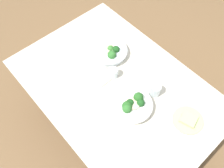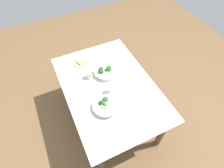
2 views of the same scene
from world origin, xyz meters
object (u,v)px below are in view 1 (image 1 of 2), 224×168
(broccoli_bowl_far, at_px, (110,52))
(table_knife_right, at_px, (145,168))
(bread_side_plate, at_px, (188,120))
(water_glass_center, at_px, (155,90))
(broccoli_bowl_near, at_px, (132,105))
(table_knife_left, at_px, (124,37))
(napkin_folded_upper, at_px, (101,74))
(fork_by_near_bowl, at_px, (46,55))
(water_glass_side, at_px, (113,73))

(broccoli_bowl_far, height_order, table_knife_right, broccoli_bowl_far)
(bread_side_plate, relative_size, table_knife_right, 0.96)
(water_glass_center, bearing_deg, table_knife_right, -53.20)
(broccoli_bowl_far, distance_m, bread_side_plate, 0.76)
(bread_side_plate, relative_size, water_glass_center, 2.10)
(broccoli_bowl_far, distance_m, water_glass_center, 0.47)
(broccoli_bowl_near, distance_m, table_knife_right, 0.40)
(broccoli_bowl_far, xyz_separation_m, table_knife_left, (-0.06, 0.21, -0.03))
(table_knife_right, xyz_separation_m, napkin_folded_upper, (-0.69, 0.24, 0.00))
(table_knife_right, bearing_deg, water_glass_center, 63.21)
(water_glass_center, relative_size, fork_by_near_bowl, 1.17)
(broccoli_bowl_near, relative_size, fork_by_near_bowl, 3.38)
(broccoli_bowl_far, bearing_deg, broccoli_bowl_near, -23.72)
(water_glass_center, distance_m, fork_by_near_bowl, 0.88)
(broccoli_bowl_far, relative_size, fork_by_near_bowl, 3.43)
(broccoli_bowl_far, relative_size, table_knife_left, 1.51)
(water_glass_center, bearing_deg, broccoli_bowl_far, -179.58)
(broccoli_bowl_near, relative_size, table_knife_left, 1.49)
(broccoli_bowl_near, relative_size, table_knife_right, 1.32)
(water_glass_side, xyz_separation_m, fork_by_near_bowl, (-0.49, -0.26, -0.04))
(table_knife_left, bearing_deg, broccoli_bowl_far, -54.80)
(broccoli_bowl_near, bearing_deg, fork_by_near_bowl, -166.73)
(broccoli_bowl_far, bearing_deg, bread_side_plate, 1.28)
(bread_side_plate, height_order, table_knife_left, bread_side_plate)
(broccoli_bowl_near, height_order, water_glass_side, broccoli_bowl_near)
(broccoli_bowl_far, xyz_separation_m, bread_side_plate, (0.75, 0.02, -0.02))
(broccoli_bowl_far, height_order, fork_by_near_bowl, broccoli_bowl_far)
(table_knife_right, bearing_deg, bread_side_plate, 29.62)
(water_glass_side, xyz_separation_m, table_knife_right, (0.61, -0.30, -0.04))
(table_knife_left, bearing_deg, fork_by_near_bowl, -95.02)
(water_glass_center, bearing_deg, broccoli_bowl_near, -97.57)
(napkin_folded_upper, bearing_deg, table_knife_left, 112.18)
(water_glass_side, bearing_deg, broccoli_bowl_far, 146.37)
(fork_by_near_bowl, bearing_deg, broccoli_bowl_far, -169.58)
(water_glass_center, height_order, water_glass_side, water_glass_center)
(napkin_folded_upper, bearing_deg, broccoli_bowl_near, -4.00)
(bread_side_plate, bearing_deg, table_knife_right, -86.79)
(fork_by_near_bowl, bearing_deg, bread_side_plate, 160.98)
(broccoli_bowl_far, xyz_separation_m, fork_by_near_bowl, (-0.32, -0.37, -0.03))
(table_knife_left, bearing_deg, water_glass_side, -35.57)
(broccoli_bowl_far, bearing_deg, water_glass_side, -33.63)
(water_glass_side, bearing_deg, bread_side_plate, 12.34)
(broccoli_bowl_far, relative_size, water_glass_center, 2.93)
(water_glass_side, xyz_separation_m, napkin_folded_upper, (-0.07, -0.06, -0.04))
(broccoli_bowl_far, xyz_separation_m, water_glass_side, (0.17, -0.11, 0.01))
(water_glass_side, xyz_separation_m, table_knife_left, (-0.23, 0.32, -0.04))
(water_glass_center, bearing_deg, water_glass_side, -159.13)
(broccoli_bowl_near, bearing_deg, water_glass_center, 82.43)
(bread_side_plate, distance_m, water_glass_side, 0.60)
(water_glass_center, distance_m, napkin_folded_upper, 0.42)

